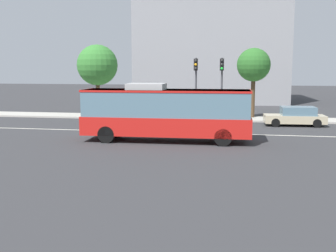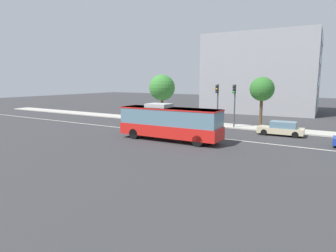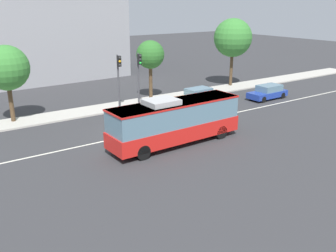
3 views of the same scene
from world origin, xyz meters
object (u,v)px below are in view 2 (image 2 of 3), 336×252
(street_tree_kerbside_centre, at_px, (262,89))
(street_tree_kerbside_right, at_px, (162,88))
(sedan_beige, at_px, (281,128))
(traffic_light_near_corner, at_px, (217,98))
(traffic_light_mid_block, at_px, (234,98))
(transit_bus, at_px, (170,122))

(street_tree_kerbside_centre, relative_size, street_tree_kerbside_right, 0.94)
(sedan_beige, distance_m, traffic_light_near_corner, 8.50)
(sedan_beige, relative_size, street_tree_kerbside_right, 0.71)
(sedan_beige, relative_size, traffic_light_mid_block, 0.88)
(traffic_light_near_corner, height_order, street_tree_kerbside_right, street_tree_kerbside_right)
(sedan_beige, bearing_deg, street_tree_kerbside_right, -14.52)
(street_tree_kerbside_centre, bearing_deg, transit_bus, -114.33)
(transit_bus, xyz_separation_m, street_tree_kerbside_right, (-8.39, 11.78, 2.81))
(traffic_light_mid_block, bearing_deg, transit_bus, -16.17)
(street_tree_kerbside_centre, bearing_deg, traffic_light_near_corner, -155.29)
(traffic_light_near_corner, distance_m, traffic_light_mid_block, 2.12)
(street_tree_kerbside_centre, bearing_deg, street_tree_kerbside_right, -178.70)
(transit_bus, distance_m, street_tree_kerbside_right, 14.73)
(traffic_light_mid_block, relative_size, street_tree_kerbside_centre, 0.86)
(traffic_light_near_corner, bearing_deg, street_tree_kerbside_centre, 113.77)
(traffic_light_near_corner, xyz_separation_m, traffic_light_mid_block, (2.12, 0.02, 0.00))
(traffic_light_mid_block, xyz_separation_m, street_tree_kerbside_centre, (2.60, 2.15, 1.03))
(transit_bus, bearing_deg, traffic_light_mid_block, 72.62)
(traffic_light_near_corner, xyz_separation_m, street_tree_kerbside_right, (-9.14, 1.86, 1.05))
(sedan_beige, distance_m, street_tree_kerbside_centre, 6.29)
(sedan_beige, xyz_separation_m, street_tree_kerbside_right, (-16.97, 3.54, 3.89))
(traffic_light_mid_block, xyz_separation_m, street_tree_kerbside_right, (-11.26, 1.84, 1.05))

